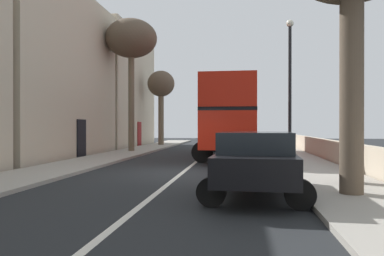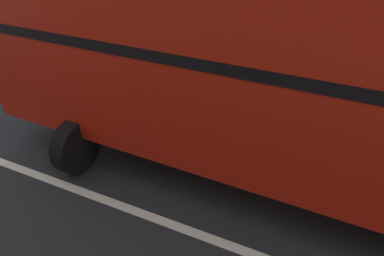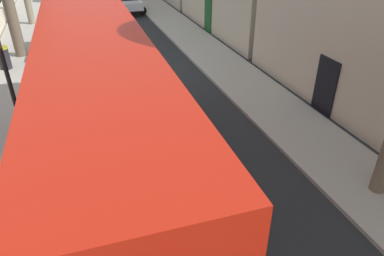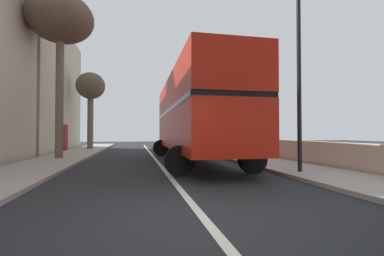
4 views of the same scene
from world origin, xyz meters
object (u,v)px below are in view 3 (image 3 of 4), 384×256
Objects in this scene: parked_car_white_left_0 at (127,0)px; litter_bin_right at (4,58)px; parked_car_black_right_1 at (63,36)px; double_decker_bus at (102,112)px.

parked_car_white_left_0 reaches higher than litter_bin_right.
parked_car_white_left_0 is at bearing -119.31° from parked_car_black_right_1.
double_decker_bus is at bearing 78.93° from parked_car_white_left_0.
double_decker_bus is 10.71× the size of litter_bin_right.
litter_bin_right is at bearing 54.53° from parked_car_white_left_0.
parked_car_black_right_1 reaches higher than litter_bin_right.
parked_car_white_left_0 is at bearing -125.47° from litter_bin_right.
parked_car_black_right_1 is at bearing -143.86° from litter_bin_right.
double_decker_bus is 12.68m from parked_car_black_right_1.
parked_car_white_left_0 is 4.08× the size of litter_bin_right.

